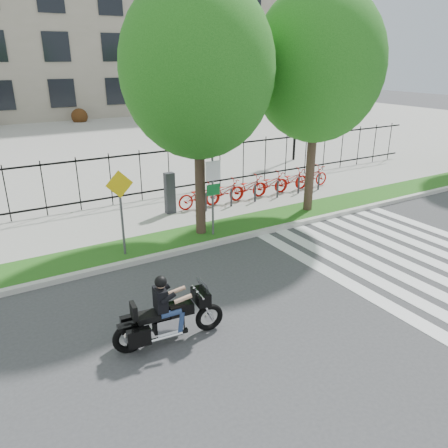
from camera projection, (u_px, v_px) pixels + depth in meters
ground at (286, 310)px, 10.11m from camera, size 120.00×120.00×0.00m
curb at (203, 246)px, 13.38m from camera, size 60.00×0.20×0.15m
grass_verge at (190, 237)px, 14.06m from camera, size 60.00×1.50×0.15m
sidewalk at (160, 214)px, 16.07m from camera, size 60.00×3.50×0.15m
plaza at (60, 141)px, 30.16m from camera, size 80.00×34.00×0.10m
crosswalk_stripes at (420, 263)px, 12.41m from camera, size 5.70×8.00×0.01m
iron_fence at (141, 175)px, 17.09m from camera, size 30.00×0.06×2.00m
office_building at (4, 8)px, 42.59m from camera, size 60.00×21.90×20.15m
lamp_post_right at (297, 103)px, 23.37m from camera, size 1.06×0.70×4.25m
street_tree_1 at (198, 69)px, 12.43m from camera, size 4.48×4.48×7.60m
street_tree_2 at (318, 65)px, 14.56m from camera, size 4.47×4.47×7.66m
bike_share_station at (258, 186)px, 17.67m from camera, size 7.75×0.85×1.50m
sign_pole_regulatory at (213, 187)px, 13.48m from camera, size 0.50×0.09×2.50m
sign_pole_warning at (121, 202)px, 12.08m from camera, size 0.78×0.09×2.49m
motorcycle_rider at (169, 315)px, 8.83m from camera, size 2.37×0.76×1.83m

